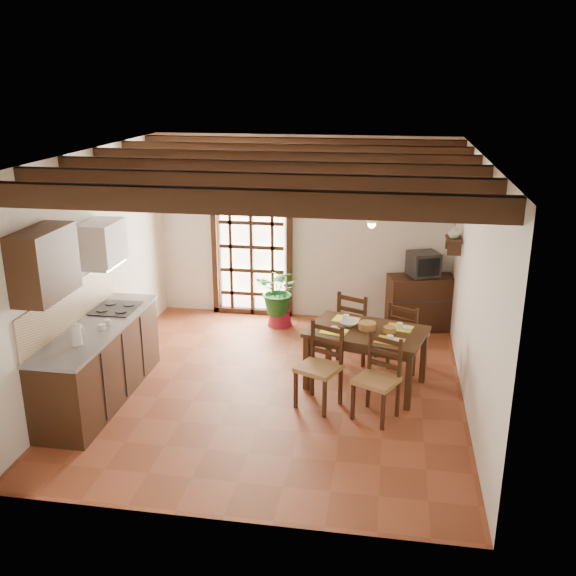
% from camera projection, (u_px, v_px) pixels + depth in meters
% --- Properties ---
extents(ground_plane, '(5.00, 5.00, 0.00)m').
position_uv_depth(ground_plane, '(275.00, 387.00, 7.84)').
color(ground_plane, brown).
extents(room_shell, '(4.52, 5.02, 2.81)m').
position_uv_depth(room_shell, '(274.00, 243.00, 7.26)').
color(room_shell, silver).
rests_on(room_shell, ground_plane).
extents(ceiling_beams, '(4.50, 4.34, 0.20)m').
position_uv_depth(ceiling_beams, '(273.00, 165.00, 6.98)').
color(ceiling_beams, black).
rests_on(ceiling_beams, room_shell).
extents(french_door, '(1.26, 0.11, 2.32)m').
position_uv_depth(french_door, '(252.00, 242.00, 9.88)').
color(french_door, white).
rests_on(french_door, ground_plane).
extents(kitchen_counter, '(0.64, 2.25, 1.38)m').
position_uv_depth(kitchen_counter, '(99.00, 361.00, 7.42)').
color(kitchen_counter, black).
rests_on(kitchen_counter, ground_plane).
extents(upper_cabinet, '(0.35, 0.80, 0.70)m').
position_uv_depth(upper_cabinet, '(44.00, 264.00, 6.35)').
color(upper_cabinet, black).
rests_on(upper_cabinet, room_shell).
extents(range_hood, '(0.38, 0.60, 0.54)m').
position_uv_depth(range_hood, '(102.00, 244.00, 7.55)').
color(range_hood, white).
rests_on(range_hood, room_shell).
extents(counter_items, '(0.50, 1.43, 0.25)m').
position_uv_depth(counter_items, '(99.00, 319.00, 7.36)').
color(counter_items, black).
rests_on(counter_items, kitchen_counter).
extents(dining_table, '(1.53, 1.19, 0.74)m').
position_uv_depth(dining_table, '(367.00, 337.00, 7.67)').
color(dining_table, '#341F11').
rests_on(dining_table, ground_plane).
extents(chair_near_left, '(0.58, 0.57, 0.96)m').
position_uv_depth(chair_near_left, '(319.00, 382.00, 7.31)').
color(chair_near_left, '#9F7443').
rests_on(chair_near_left, ground_plane).
extents(chair_near_right, '(0.57, 0.56, 0.93)m').
position_uv_depth(chair_near_right, '(376.00, 394.00, 7.05)').
color(chair_near_right, '#9F7443').
rests_on(chair_near_right, ground_plane).
extents(chair_far_left, '(0.58, 0.57, 0.96)m').
position_uv_depth(chair_far_left, '(357.00, 338.00, 8.51)').
color(chair_far_left, '#9F7443').
rests_on(chair_far_left, ground_plane).
extents(chair_far_right, '(0.56, 0.55, 0.91)m').
position_uv_depth(chair_far_right, '(407.00, 348.00, 8.26)').
color(chair_far_right, '#9F7443').
rests_on(chair_far_right, ground_plane).
extents(table_setting, '(0.99, 0.66, 0.09)m').
position_uv_depth(table_setting, '(367.00, 329.00, 7.64)').
color(table_setting, yellow).
rests_on(table_setting, dining_table).
extents(table_bowl, '(0.28, 0.28, 0.05)m').
position_uv_depth(table_bowl, '(349.00, 323.00, 7.77)').
color(table_bowl, white).
rests_on(table_bowl, dining_table).
extents(sideboard, '(1.04, 0.66, 0.82)m').
position_uv_depth(sideboard, '(421.00, 303.00, 9.52)').
color(sideboard, black).
rests_on(sideboard, ground_plane).
extents(crt_tv, '(0.52, 0.51, 0.35)m').
position_uv_depth(crt_tv, '(423.00, 264.00, 9.32)').
color(crt_tv, black).
rests_on(crt_tv, sideboard).
extents(fuse_box, '(0.25, 0.03, 0.32)m').
position_uv_depth(fuse_box, '(405.00, 210.00, 9.37)').
color(fuse_box, white).
rests_on(fuse_box, room_shell).
extents(plant_pot, '(0.38, 0.38, 0.23)m').
position_uv_depth(plant_pot, '(280.00, 318.00, 9.73)').
color(plant_pot, maroon).
rests_on(plant_pot, ground_plane).
extents(potted_plant, '(1.94, 1.73, 1.93)m').
position_uv_depth(potted_plant, '(280.00, 290.00, 9.59)').
color(potted_plant, '#144C19').
rests_on(potted_plant, ground_plane).
extents(wall_shelf, '(0.20, 0.42, 0.20)m').
position_uv_depth(wall_shelf, '(454.00, 242.00, 8.53)').
color(wall_shelf, black).
rests_on(wall_shelf, room_shell).
extents(shelf_vase, '(0.15, 0.15, 0.15)m').
position_uv_depth(shelf_vase, '(454.00, 232.00, 8.48)').
color(shelf_vase, '#B2BFB2').
rests_on(shelf_vase, wall_shelf).
extents(shelf_flowers, '(0.14, 0.14, 0.36)m').
position_uv_depth(shelf_flowers, '(456.00, 216.00, 8.42)').
color(shelf_flowers, yellow).
rests_on(shelf_flowers, shelf_vase).
extents(framed_picture, '(0.03, 0.32, 0.32)m').
position_uv_depth(framed_picture, '(464.00, 202.00, 8.35)').
color(framed_picture, brown).
rests_on(framed_picture, room_shell).
extents(pendant_lamp, '(0.36, 0.36, 0.84)m').
position_uv_depth(pendant_lamp, '(372.00, 218.00, 7.31)').
color(pendant_lamp, black).
rests_on(pendant_lamp, room_shell).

